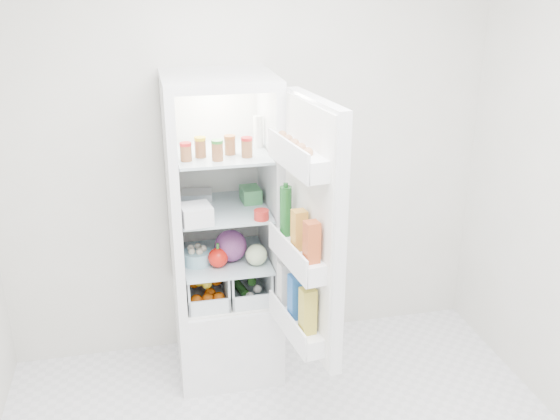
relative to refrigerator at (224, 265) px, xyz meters
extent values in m
cube|color=beige|center=(0.20, 0.25, 0.63)|extent=(3.00, 0.02, 2.60)
cube|color=silver|center=(0.00, -0.04, -0.42)|extent=(0.60, 0.60, 0.50)
cube|color=silver|center=(0.00, -0.04, 1.11)|extent=(0.60, 0.60, 0.05)
cube|color=silver|center=(0.00, 0.24, 0.46)|extent=(0.60, 0.05, 1.25)
cube|color=silver|center=(-0.28, -0.04, 0.46)|extent=(0.05, 0.60, 1.25)
cube|color=silver|center=(0.27, -0.04, 0.46)|extent=(0.05, 0.60, 1.25)
cube|color=white|center=(0.00, 0.21, 0.46)|extent=(0.50, 0.01, 1.25)
sphere|color=white|center=(0.00, 0.17, 1.04)|extent=(0.05, 0.05, 0.05)
cube|color=#AFC4CD|center=(0.00, -0.06, 0.07)|extent=(0.49, 0.53, 0.01)
cube|color=#AFC4CD|center=(0.00, -0.06, 0.38)|extent=(0.49, 0.53, 0.02)
cube|color=#AFC4CD|center=(0.00, -0.06, 0.71)|extent=(0.49, 0.53, 0.02)
cylinder|color=#B21919|center=(-0.20, -0.20, 0.76)|extent=(0.06, 0.06, 0.08)
cylinder|color=gold|center=(-0.12, -0.15, 0.76)|extent=(0.06, 0.06, 0.08)
cylinder|color=#267226|center=(-0.04, -0.23, 0.76)|extent=(0.06, 0.06, 0.08)
cylinder|color=brown|center=(0.04, -0.13, 0.76)|extent=(0.06, 0.06, 0.08)
cylinder|color=#B21919|center=(0.12, -0.20, 0.76)|extent=(0.06, 0.06, 0.08)
cylinder|color=white|center=(0.21, -0.02, 0.81)|extent=(0.06, 0.06, 0.18)
cube|color=silver|center=(-0.17, -0.26, 0.44)|extent=(0.18, 0.18, 0.10)
cylinder|color=red|center=(0.18, -0.28, 0.42)|extent=(0.10, 0.10, 0.05)
cube|color=silver|center=(-0.13, 0.11, 0.41)|extent=(0.19, 0.15, 0.05)
cube|color=#3F8C4E|center=(0.17, 0.00, 0.43)|extent=(0.11, 0.15, 0.08)
sphere|color=#571E58|center=(0.03, -0.11, 0.17)|extent=(0.18, 0.18, 0.18)
sphere|color=red|center=(-0.05, -0.18, 0.14)|extent=(0.11, 0.11, 0.11)
cylinder|color=#90C6D6|center=(-0.17, -0.11, 0.12)|extent=(0.19, 0.19, 0.08)
sphere|color=beige|center=(0.16, -0.20, 0.14)|extent=(0.12, 0.12, 0.12)
sphere|color=orange|center=(-0.19, -0.18, -0.12)|extent=(0.07, 0.07, 0.07)
sphere|color=orange|center=(-0.12, -0.18, -0.12)|extent=(0.07, 0.07, 0.07)
sphere|color=orange|center=(-0.06, -0.18, -0.12)|extent=(0.07, 0.07, 0.07)
sphere|color=orange|center=(-0.19, -0.06, -0.06)|extent=(0.07, 0.07, 0.07)
sphere|color=orange|center=(-0.12, -0.06, -0.06)|extent=(0.07, 0.07, 0.07)
sphere|color=orange|center=(-0.06, -0.06, -0.06)|extent=(0.07, 0.07, 0.07)
sphere|color=orange|center=(-0.15, 0.06, -0.12)|extent=(0.07, 0.07, 0.07)
sphere|color=orange|center=(-0.08, 0.06, -0.12)|extent=(0.07, 0.07, 0.07)
sphere|color=orange|center=(-0.10, -0.12, -0.12)|extent=(0.07, 0.07, 0.07)
sphere|color=gold|center=(-0.16, -0.12, -0.03)|extent=(0.06, 0.06, 0.06)
sphere|color=gold|center=(-0.09, -0.01, -0.03)|extent=(0.06, 0.06, 0.06)
sphere|color=gold|center=(-0.12, -0.16, -0.03)|extent=(0.06, 0.06, 0.06)
cylinder|color=#224818|center=(0.08, -0.06, -0.13)|extent=(0.09, 0.21, 0.05)
cylinder|color=#224818|center=(0.16, -0.01, -0.08)|extent=(0.08, 0.21, 0.05)
sphere|color=white|center=(0.12, -0.18, -0.13)|extent=(0.05, 0.05, 0.05)
sphere|color=white|center=(0.17, -0.16, -0.10)|extent=(0.05, 0.05, 0.05)
cube|color=silver|center=(0.37, -0.63, 0.46)|extent=(0.14, 0.60, 1.30)
cube|color=white|center=(0.34, -0.64, 0.46)|extent=(0.09, 0.56, 1.26)
cube|color=white|center=(0.29, -0.64, 0.83)|extent=(0.18, 0.51, 0.10)
cube|color=white|center=(0.29, -0.64, 0.33)|extent=(0.18, 0.51, 0.10)
cube|color=white|center=(0.29, -0.64, -0.07)|extent=(0.18, 0.51, 0.10)
sphere|color=#AA724C|center=(0.30, -0.76, 0.89)|extent=(0.05, 0.05, 0.05)
sphere|color=#AA724C|center=(0.29, -0.68, 0.89)|extent=(0.05, 0.05, 0.05)
sphere|color=#AA724C|center=(0.28, -0.60, 0.89)|extent=(0.05, 0.05, 0.05)
sphere|color=#AA724C|center=(0.27, -0.52, 0.89)|extent=(0.05, 0.05, 0.05)
sphere|color=#AA724C|center=(0.25, -0.44, 0.89)|extent=(0.05, 0.05, 0.05)
cylinder|color=#185520|center=(0.26, -0.49, 0.51)|extent=(0.06, 0.06, 0.26)
cube|color=gold|center=(0.29, -0.67, 0.48)|extent=(0.07, 0.07, 0.20)
cube|color=#C24D22|center=(0.31, -0.82, 0.48)|extent=(0.07, 0.07, 0.20)
cube|color=white|center=(0.26, -0.49, 0.10)|extent=(0.08, 0.08, 0.24)
cube|color=blue|center=(0.28, -0.64, 0.10)|extent=(0.08, 0.08, 0.24)
cube|color=gold|center=(0.30, -0.79, 0.10)|extent=(0.08, 0.08, 0.24)
camera|label=1|loc=(-0.41, -3.33, 1.67)|focal=40.00mm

